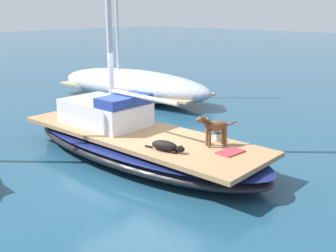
{
  "coord_description": "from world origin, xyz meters",
  "views": [
    {
      "loc": [
        -6.41,
        -6.95,
        3.5
      ],
      "look_at": [
        0.0,
        -1.0,
        1.01
      ],
      "focal_mm": 43.7,
      "sensor_mm": 36.0,
      "label": 1
    }
  ],
  "objects_px": {
    "dog_black": "(166,146)",
    "deck_towel": "(230,152)",
    "dog_brown": "(214,127)",
    "deck_winch": "(217,137)",
    "sailboat_main": "(138,145)",
    "moored_boat_starboard_side": "(132,84)"
  },
  "relations": [
    {
      "from": "dog_black",
      "to": "deck_towel",
      "type": "height_order",
      "value": "dog_black"
    },
    {
      "from": "dog_brown",
      "to": "deck_winch",
      "type": "bearing_deg",
      "value": 25.36
    },
    {
      "from": "dog_brown",
      "to": "deck_towel",
      "type": "xyz_separation_m",
      "value": [
        -0.12,
        -0.52,
        -0.41
      ]
    },
    {
      "from": "sailboat_main",
      "to": "dog_black",
      "type": "distance_m",
      "value": 1.58
    },
    {
      "from": "dog_brown",
      "to": "dog_black",
      "type": "bearing_deg",
      "value": 150.83
    },
    {
      "from": "dog_brown",
      "to": "deck_towel",
      "type": "distance_m",
      "value": 0.67
    },
    {
      "from": "sailboat_main",
      "to": "deck_towel",
      "type": "distance_m",
      "value": 2.52
    },
    {
      "from": "sailboat_main",
      "to": "deck_winch",
      "type": "relative_size",
      "value": 34.73
    },
    {
      "from": "sailboat_main",
      "to": "dog_brown",
      "type": "xyz_separation_m",
      "value": [
        0.43,
        -1.96,
        0.75
      ]
    },
    {
      "from": "sailboat_main",
      "to": "dog_black",
      "type": "xyz_separation_m",
      "value": [
        -0.52,
        -1.43,
        0.43
      ]
    },
    {
      "from": "dog_black",
      "to": "moored_boat_starboard_side",
      "type": "bearing_deg",
      "value": 52.5
    },
    {
      "from": "deck_winch",
      "to": "deck_towel",
      "type": "bearing_deg",
      "value": -124.08
    },
    {
      "from": "dog_brown",
      "to": "moored_boat_starboard_side",
      "type": "distance_m",
      "value": 8.25
    },
    {
      "from": "deck_towel",
      "to": "moored_boat_starboard_side",
      "type": "relative_size",
      "value": 0.07
    },
    {
      "from": "sailboat_main",
      "to": "moored_boat_starboard_side",
      "type": "bearing_deg",
      "value": 48.7
    },
    {
      "from": "deck_towel",
      "to": "moored_boat_starboard_side",
      "type": "bearing_deg",
      "value": 61.01
    },
    {
      "from": "moored_boat_starboard_side",
      "to": "dog_brown",
      "type": "bearing_deg",
      "value": -119.98
    },
    {
      "from": "dog_black",
      "to": "deck_towel",
      "type": "distance_m",
      "value": 1.34
    },
    {
      "from": "dog_brown",
      "to": "dog_black",
      "type": "relative_size",
      "value": 0.91
    },
    {
      "from": "sailboat_main",
      "to": "dog_black",
      "type": "height_order",
      "value": "dog_black"
    },
    {
      "from": "dog_brown",
      "to": "deck_winch",
      "type": "xyz_separation_m",
      "value": [
        0.33,
        0.16,
        -0.32
      ]
    },
    {
      "from": "dog_brown",
      "to": "deck_winch",
      "type": "height_order",
      "value": "dog_brown"
    }
  ]
}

